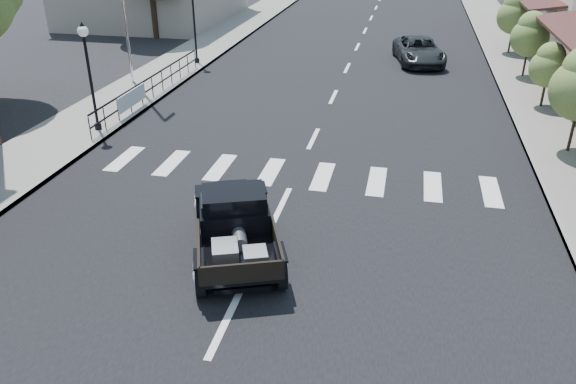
# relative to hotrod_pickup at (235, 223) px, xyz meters

# --- Properties ---
(ground) EXTENTS (120.00, 120.00, 0.00)m
(ground) POSITION_rel_hotrod_pickup_xyz_m (0.53, 0.45, -0.76)
(ground) COLOR black
(ground) RESTS_ON ground
(road) EXTENTS (14.00, 80.00, 0.02)m
(road) POSITION_rel_hotrod_pickup_xyz_m (0.53, 15.45, -0.75)
(road) COLOR black
(road) RESTS_ON ground
(road_markings) EXTENTS (12.00, 60.00, 0.06)m
(road_markings) POSITION_rel_hotrod_pickup_xyz_m (0.53, 10.45, -0.76)
(road_markings) COLOR silver
(road_markings) RESTS_ON ground
(sidewalk_left) EXTENTS (3.00, 80.00, 0.15)m
(sidewalk_left) POSITION_rel_hotrod_pickup_xyz_m (-7.97, 15.45, -0.68)
(sidewalk_left) COLOR gray
(sidewalk_left) RESTS_ON ground
(sidewalk_right) EXTENTS (3.00, 80.00, 0.15)m
(sidewalk_right) POSITION_rel_hotrod_pickup_xyz_m (9.03, 15.45, -0.68)
(sidewalk_right) COLOR gray
(sidewalk_right) RESTS_ON ground
(railing) EXTENTS (0.08, 10.00, 1.00)m
(railing) POSITION_rel_hotrod_pickup_xyz_m (-6.77, 10.45, -0.11)
(railing) COLOR black
(railing) RESTS_ON sidewalk_left
(banner) EXTENTS (0.04, 2.20, 0.60)m
(banner) POSITION_rel_hotrod_pickup_xyz_m (-6.69, 8.45, -0.31)
(banner) COLOR silver
(banner) RESTS_ON sidewalk_left
(lamp_post_b) EXTENTS (0.36, 0.36, 3.70)m
(lamp_post_b) POSITION_rel_hotrod_pickup_xyz_m (-7.07, 6.45, 1.25)
(lamp_post_b) COLOR black
(lamp_post_b) RESTS_ON sidewalk_left
(lamp_post_c) EXTENTS (0.36, 0.36, 3.70)m
(lamp_post_c) POSITION_rel_hotrod_pickup_xyz_m (-7.07, 16.45, 1.25)
(lamp_post_c) COLOR black
(lamp_post_c) RESTS_ON sidewalk_left
(small_tree_c) EXTENTS (1.45, 1.45, 2.42)m
(small_tree_c) POSITION_rel_hotrod_pickup_xyz_m (8.83, 12.56, 0.60)
(small_tree_c) COLOR #5B7234
(small_tree_c) RESTS_ON sidewalk_right
(small_tree_d) EXTENTS (1.70, 1.70, 2.84)m
(small_tree_d) POSITION_rel_hotrod_pickup_xyz_m (8.83, 17.20, 0.81)
(small_tree_d) COLOR #5B7234
(small_tree_d) RESTS_ON sidewalk_right
(small_tree_e) EXTENTS (1.83, 1.83, 3.05)m
(small_tree_e) POSITION_rel_hotrod_pickup_xyz_m (8.83, 22.22, 0.92)
(small_tree_e) COLOR #5B7234
(small_tree_e) RESTS_ON sidewalk_right
(hotrod_pickup) EXTENTS (3.45, 4.80, 1.51)m
(hotrod_pickup) POSITION_rel_hotrod_pickup_xyz_m (0.00, 0.00, 0.00)
(hotrod_pickup) COLOR black
(hotrod_pickup) RESTS_ON ground
(second_car) EXTENTS (2.98, 4.97, 1.29)m
(second_car) POSITION_rel_hotrod_pickup_xyz_m (3.99, 19.27, -0.11)
(second_car) COLOR black
(second_car) RESTS_ON ground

